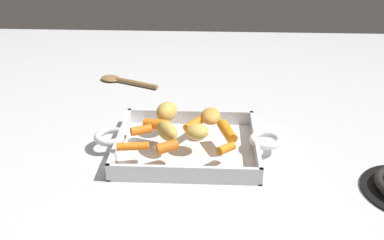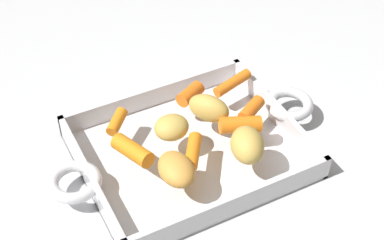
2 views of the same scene
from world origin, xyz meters
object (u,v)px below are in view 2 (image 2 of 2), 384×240
(potato_golden_small, at_px, (247,145))
(baby_carrot_southwest, at_px, (193,151))
(baby_carrot_center_left, at_px, (133,151))
(potato_near_roast, at_px, (176,169))
(roasting_dish, at_px, (189,149))
(baby_carrot_long, at_px, (190,94))
(baby_carrot_southeast, at_px, (240,125))
(baby_carrot_northwest, at_px, (250,108))
(baby_carrot_northeast, at_px, (117,122))
(potato_halved, at_px, (209,108))
(potato_whole, at_px, (171,127))
(baby_carrot_short, at_px, (232,83))

(potato_golden_small, bearing_deg, baby_carrot_southwest, -27.37)
(baby_carrot_center_left, distance_m, potato_near_roast, 0.07)
(roasting_dish, height_order, baby_carrot_long, baby_carrot_long)
(baby_carrot_southeast, xyz_separation_m, potato_golden_small, (0.02, 0.05, 0.01))
(roasting_dish, xyz_separation_m, potato_golden_small, (-0.05, 0.07, 0.05))
(baby_carrot_northwest, bearing_deg, baby_carrot_northeast, -18.77)
(potato_near_roast, bearing_deg, baby_carrot_southwest, -146.18)
(baby_carrot_southwest, distance_m, potato_halved, 0.08)
(roasting_dish, distance_m, potato_near_roast, 0.09)
(baby_carrot_center_left, distance_m, potato_golden_small, 0.15)
(baby_carrot_northwest, distance_m, potato_whole, 0.12)
(roasting_dish, bearing_deg, baby_carrot_southeast, 161.73)
(baby_carrot_northwest, relative_size, baby_carrot_southeast, 0.77)
(potato_near_roast, distance_m, potato_golden_small, 0.10)
(roasting_dish, xyz_separation_m, potato_whole, (0.02, -0.01, 0.04))
(baby_carrot_northeast, bearing_deg, baby_carrot_northwest, 161.23)
(baby_carrot_southwest, relative_size, potato_golden_small, 0.95)
(baby_carrot_northeast, height_order, potato_whole, potato_whole)
(roasting_dish, height_order, potato_near_roast, potato_near_roast)
(baby_carrot_center_left, bearing_deg, potato_near_roast, 121.01)
(baby_carrot_short, distance_m, potato_whole, 0.14)
(baby_carrot_northeast, bearing_deg, potato_whole, 138.66)
(baby_carrot_short, bearing_deg, baby_carrot_center_left, 19.36)
(roasting_dish, bearing_deg, baby_carrot_southwest, 70.74)
(baby_carrot_long, height_order, potato_near_roast, potato_near_roast)
(potato_whole, height_order, potato_near_roast, same)
(baby_carrot_southwest, bearing_deg, potato_halved, -133.91)
(potato_whole, bearing_deg, potato_near_roast, 68.86)
(potato_near_roast, bearing_deg, potato_whole, -111.14)
(baby_carrot_northwest, bearing_deg, potato_golden_small, 55.81)
(roasting_dish, distance_m, baby_carrot_southwest, 0.05)
(baby_carrot_center_left, relative_size, potato_halved, 1.02)
(baby_carrot_long, distance_m, potato_near_roast, 0.16)
(baby_carrot_northwest, height_order, baby_carrot_long, baby_carrot_long)
(baby_carrot_northeast, xyz_separation_m, potato_near_roast, (-0.03, 0.13, 0.01))
(roasting_dish, distance_m, potato_halved, 0.06)
(baby_carrot_northeast, height_order, baby_carrot_center_left, baby_carrot_center_left)
(baby_carrot_center_left, relative_size, potato_whole, 1.29)
(baby_carrot_southeast, bearing_deg, roasting_dish, -18.27)
(baby_carrot_northwest, xyz_separation_m, potato_whole, (0.12, -0.01, 0.01))
(baby_carrot_short, xyz_separation_m, baby_carrot_southeast, (0.04, 0.09, 0.00))
(baby_carrot_southeast, bearing_deg, potato_whole, -21.33)
(baby_carrot_short, relative_size, baby_carrot_long, 1.51)
(potato_whole, bearing_deg, potato_golden_small, 131.67)
(baby_carrot_northwest, bearing_deg, baby_carrot_southwest, 19.30)
(baby_carrot_southeast, xyz_separation_m, potato_whole, (0.09, -0.03, 0.00))
(baby_carrot_northeast, bearing_deg, baby_carrot_long, -178.05)
(baby_carrot_southeast, bearing_deg, potato_golden_small, 69.57)
(baby_carrot_northeast, distance_m, potato_golden_small, 0.19)
(potato_halved, bearing_deg, potato_golden_small, 96.35)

